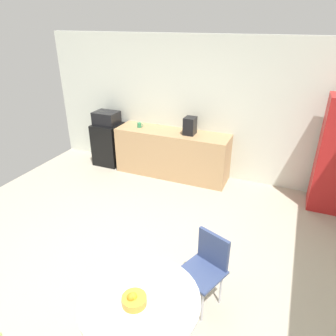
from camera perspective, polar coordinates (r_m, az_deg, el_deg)
ground_plane at (r=4.17m, az=-10.34°, el=-17.24°), size 6.00×6.00×0.00m
wall_back at (r=5.96m, az=4.43°, el=11.05°), size 6.00×0.10×2.60m
counter_block at (r=6.01m, az=0.75°, el=2.68°), size 2.20×0.60×0.90m
mini_fridge at (r=6.66m, az=-10.91°, el=4.42°), size 0.54×0.54×0.87m
microwave at (r=6.48m, az=-11.32°, el=9.06°), size 0.48×0.38×0.26m
round_table at (r=2.89m, az=-5.12°, el=-24.89°), size 1.02×1.02×0.74m
chair_navy at (r=3.41m, az=7.29°, el=-16.84°), size 0.54×0.54×0.83m
fruit_bowl at (r=2.72m, az=-6.34°, el=-23.06°), size 0.20×0.20×0.11m
mug_white at (r=6.10m, az=-5.31°, el=7.92°), size 0.13×0.08×0.09m
coffee_maker at (r=5.68m, az=4.09°, el=7.79°), size 0.20×0.24×0.32m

